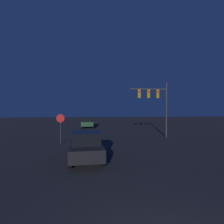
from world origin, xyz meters
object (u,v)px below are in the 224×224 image
at_px(traffic_signal_mast, 156,100).
at_px(car_far, 87,122).
at_px(car_near, 86,146).
at_px(stop_sign, 60,123).

bearing_deg(traffic_signal_mast, car_far, 126.00).
relative_size(car_far, traffic_signal_mast, 0.72).
bearing_deg(traffic_signal_mast, car_near, -133.21).
distance_m(car_near, stop_sign, 5.74).
distance_m(car_far, stop_sign, 12.87).
distance_m(car_near, traffic_signal_mast, 10.76).
distance_m(traffic_signal_mast, stop_sign, 9.98).
relative_size(traffic_signal_mast, stop_sign, 2.27).
height_order(traffic_signal_mast, stop_sign, traffic_signal_mast).
height_order(car_near, stop_sign, stop_sign).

